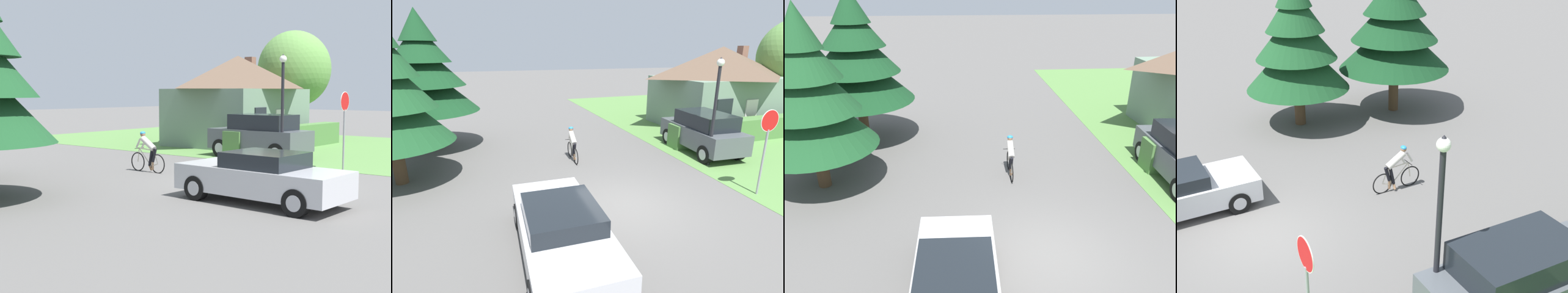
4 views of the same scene
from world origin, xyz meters
TOP-DOWN VIEW (x-y plane):
  - ground_plane at (0.00, 0.00)m, footprint 140.00×140.00m
  - sedan_left_lane at (-2.46, -1.68)m, footprint 2.03×4.59m
  - cyclist at (-0.34, 4.61)m, footprint 0.44×1.75m
  - parked_suv_right at (5.89, 3.76)m, footprint 2.18×4.57m
  - stop_sign at (4.65, -0.73)m, footprint 0.72×0.07m
  - street_lamp at (4.98, 2.11)m, footprint 0.30×0.30m
  - conifer_tall_near at (-7.03, 4.29)m, footprint 4.11×4.11m
  - conifer_tall_far at (-6.41, 8.46)m, footprint 4.68×4.68m

SIDE VIEW (x-z plane):
  - ground_plane at x=0.00m, z-range 0.00..0.00m
  - sedan_left_lane at x=-2.46m, z-range -0.01..1.36m
  - cyclist at x=-0.34m, z-range -0.03..1.47m
  - parked_suv_right at x=5.89m, z-range 0.02..1.97m
  - stop_sign at x=4.65m, z-range 0.61..3.55m
  - street_lamp at x=4.98m, z-range 0.52..4.99m
  - conifer_tall_near at x=-7.03m, z-range 0.24..6.45m
  - conifer_tall_far at x=-6.41m, z-range 0.41..6.95m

